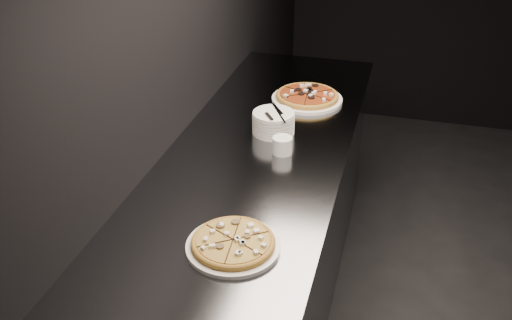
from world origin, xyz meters
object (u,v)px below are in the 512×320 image
(pizza_mushroom, at_px, (233,243))
(cutlery, at_px, (274,114))
(counter, at_px, (256,241))
(pizza_tomato, at_px, (307,97))
(plate_stack, at_px, (273,122))
(ramekin, at_px, (282,145))

(pizza_mushroom, xyz_separation_m, cutlery, (-0.07, 0.82, 0.08))
(counter, xyz_separation_m, pizza_tomato, (0.10, 0.58, 0.48))
(pizza_mushroom, bearing_deg, counter, 98.68)
(pizza_mushroom, height_order, pizza_tomato, pizza_tomato)
(plate_stack, bearing_deg, pizza_mushroom, -84.97)
(plate_stack, bearing_deg, cutlery, -62.38)
(counter, distance_m, pizza_tomato, 0.76)
(counter, xyz_separation_m, cutlery, (0.03, 0.19, 0.56))
(plate_stack, bearing_deg, ramekin, -65.11)
(pizza_mushroom, bearing_deg, ramekin, 89.29)
(plate_stack, bearing_deg, counter, -96.15)
(pizza_mushroom, relative_size, ramekin, 4.38)
(pizza_tomato, distance_m, ramekin, 0.55)
(cutlery, bearing_deg, counter, -133.51)
(counter, distance_m, pizza_mushroom, 0.79)
(counter, height_order, pizza_tomato, pizza_tomato)
(counter, relative_size, cutlery, 12.92)
(pizza_mushroom, distance_m, plate_stack, 0.83)
(pizza_mushroom, xyz_separation_m, ramekin, (0.01, 0.65, 0.02))
(plate_stack, xyz_separation_m, ramekin, (0.08, -0.17, -0.01))
(counter, bearing_deg, pizza_mushroom, -81.32)
(pizza_tomato, height_order, cutlery, cutlery)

